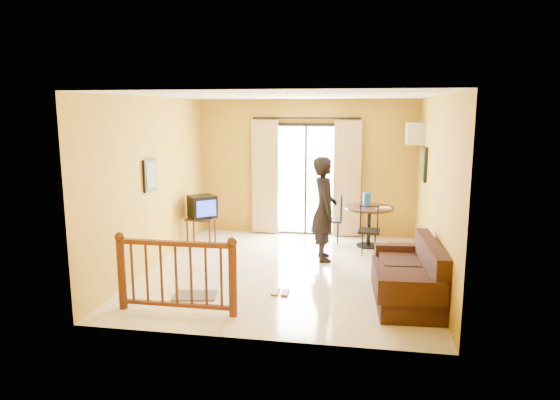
% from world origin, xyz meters
% --- Properties ---
extents(ground, '(5.00, 5.00, 0.00)m').
position_xyz_m(ground, '(0.00, 0.00, 0.00)').
color(ground, beige).
rests_on(ground, ground).
extents(room_shell, '(5.00, 5.00, 5.00)m').
position_xyz_m(room_shell, '(0.00, 0.00, 1.70)').
color(room_shell, white).
rests_on(room_shell, ground).
extents(balcony_door, '(2.25, 0.14, 2.46)m').
position_xyz_m(balcony_door, '(0.00, 2.43, 1.19)').
color(balcony_door, black).
rests_on(balcony_door, ground).
extents(tv_table, '(0.53, 0.44, 0.53)m').
position_xyz_m(tv_table, '(-1.90, 1.33, 0.46)').
color(tv_table, black).
rests_on(tv_table, ground).
extents(television, '(0.64, 0.64, 0.43)m').
position_xyz_m(television, '(-1.87, 1.32, 0.75)').
color(television, black).
rests_on(television, tv_table).
extents(picture_left, '(0.05, 0.42, 0.52)m').
position_xyz_m(picture_left, '(-2.22, -0.20, 1.55)').
color(picture_left, black).
rests_on(picture_left, room_shell).
extents(dining_table, '(0.93, 0.93, 0.77)m').
position_xyz_m(dining_table, '(1.30, 1.72, 0.61)').
color(dining_table, black).
rests_on(dining_table, ground).
extents(water_jug, '(0.15, 0.15, 0.27)m').
position_xyz_m(water_jug, '(1.25, 1.72, 0.91)').
color(water_jug, '#1251AF').
rests_on(water_jug, dining_table).
extents(serving_tray, '(0.32, 0.25, 0.02)m').
position_xyz_m(serving_tray, '(1.55, 1.62, 0.78)').
color(serving_tray, white).
rests_on(serving_tray, dining_table).
extents(dining_chairs, '(1.12, 1.20, 0.95)m').
position_xyz_m(dining_chairs, '(0.95, 1.50, 0.00)').
color(dining_chairs, black).
rests_on(dining_chairs, ground).
extents(air_conditioner, '(0.31, 0.60, 0.40)m').
position_xyz_m(air_conditioner, '(2.09, 1.95, 2.15)').
color(air_conditioner, silver).
rests_on(air_conditioner, room_shell).
extents(botanical_print, '(0.05, 0.50, 0.60)m').
position_xyz_m(botanical_print, '(2.22, 1.30, 1.65)').
color(botanical_print, black).
rests_on(botanical_print, room_shell).
extents(coffee_table, '(0.49, 0.89, 0.39)m').
position_xyz_m(coffee_table, '(1.85, 0.21, 0.26)').
color(coffee_table, black).
rests_on(coffee_table, ground).
extents(bowl, '(0.27, 0.27, 0.07)m').
position_xyz_m(bowl, '(1.85, 0.23, 0.43)').
color(bowl, brown).
rests_on(bowl, coffee_table).
extents(sofa, '(0.92, 1.82, 0.85)m').
position_xyz_m(sofa, '(1.86, -1.02, 0.32)').
color(sofa, black).
rests_on(sofa, ground).
extents(standing_person, '(0.57, 0.74, 1.81)m').
position_xyz_m(standing_person, '(0.53, 0.73, 0.90)').
color(standing_person, black).
rests_on(standing_person, ground).
extents(stair_balustrade, '(1.63, 0.13, 1.04)m').
position_xyz_m(stair_balustrade, '(-1.15, -1.90, 0.56)').
color(stair_balustrade, '#471E0F').
rests_on(stair_balustrade, ground).
extents(doormat, '(0.66, 0.49, 0.02)m').
position_xyz_m(doormat, '(-1.11, -1.33, 0.01)').
color(doormat, '#524B42').
rests_on(doormat, ground).
extents(sandals, '(0.25, 0.25, 0.03)m').
position_xyz_m(sandals, '(0.06, -1.03, 0.01)').
color(sandals, brown).
rests_on(sandals, ground).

